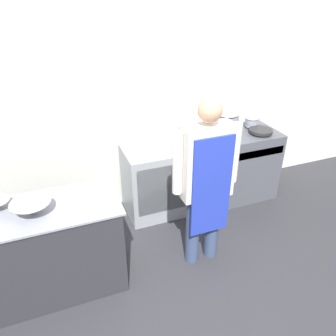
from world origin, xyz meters
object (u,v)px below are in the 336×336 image
at_px(fridge_unit, 155,181).
at_px(sauce_pot, 252,122).
at_px(person_cook, 206,177).
at_px(saute_pan, 261,131).
at_px(stove, 240,164).
at_px(mixing_bowl, 32,208).
at_px(stock_pot, 227,121).

relative_size(fridge_unit, sauce_pot, 5.27).
height_order(person_cook, saute_pan, person_cook).
distance_m(stove, mixing_bowl, 2.70).
bearing_deg(stock_pot, saute_pan, -30.05).
distance_m(fridge_unit, person_cook, 1.13).
bearing_deg(person_cook, stove, 42.59).
bearing_deg(fridge_unit, sauce_pot, 3.00).
distance_m(fridge_unit, saute_pan, 1.46).
xyz_separation_m(person_cook, saute_pan, (1.18, 0.82, -0.04)).
relative_size(stove, mixing_bowl, 2.85).
bearing_deg(saute_pan, sauce_pot, 90.00).
bearing_deg(person_cook, mixing_bowl, 175.70).
bearing_deg(stove, stock_pot, 151.10).
distance_m(person_cook, sauce_pot, 1.57).
xyz_separation_m(mixing_bowl, saute_pan, (2.70, 0.71, -0.01)).
bearing_deg(saute_pan, stock_pot, 149.95).
bearing_deg(sauce_pot, person_cook, -138.80).
bearing_deg(mixing_bowl, stock_pot, 21.59).
distance_m(mixing_bowl, sauce_pot, 2.86).
distance_m(saute_pan, sauce_pot, 0.22).
bearing_deg(mixing_bowl, saute_pan, 14.71).
distance_m(stove, saute_pan, 0.53).
distance_m(mixing_bowl, saute_pan, 2.79).
distance_m(mixing_bowl, stock_pot, 2.51).
xyz_separation_m(mixing_bowl, sauce_pot, (2.70, 0.92, 0.03)).
height_order(mixing_bowl, sauce_pot, sauce_pot).
height_order(stove, saute_pan, saute_pan).
height_order(saute_pan, sauce_pot, sauce_pot).
height_order(stove, sauce_pot, sauce_pot).
distance_m(stock_pot, sauce_pot, 0.37).
bearing_deg(saute_pan, fridge_unit, 174.03).
bearing_deg(stock_pot, sauce_pot, 0.00).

